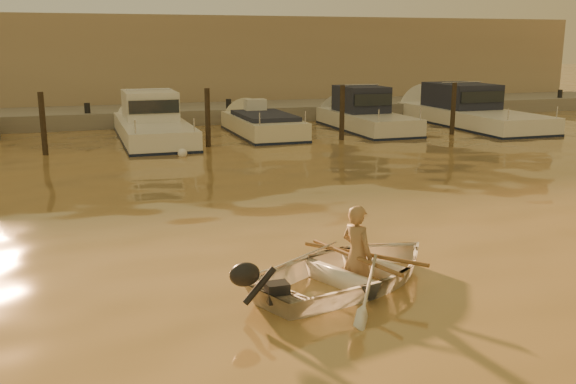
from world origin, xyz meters
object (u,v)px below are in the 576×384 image
object	(u,v)px
moored_boat_2	(153,123)
moored_boat_3	(263,129)
moored_boat_4	(367,115)
waterfront_building	(161,64)
moored_boat_5	(471,111)
dinghy	(352,270)
person	(357,254)

from	to	relation	value
moored_boat_2	moored_boat_3	size ratio (longest dim) A/B	1.29
moored_boat_4	waterfront_building	bearing A→B (deg)	121.89
moored_boat_4	moored_boat_5	size ratio (longest dim) A/B	0.73
dinghy	moored_boat_3	size ratio (longest dim) A/B	0.55
person	moored_boat_3	size ratio (longest dim) A/B	0.25
moored_boat_2	waterfront_building	size ratio (longest dim) A/B	0.17
moored_boat_2	moored_boat_3	distance (m)	4.24
moored_boat_4	dinghy	bearing A→B (deg)	-115.99
person	moored_boat_4	distance (m)	17.37
person	moored_boat_4	size ratio (longest dim) A/B	0.22
person	moored_boat_3	bearing A→B (deg)	-34.68
moored_boat_4	waterfront_building	distance (m)	13.08
dinghy	person	distance (m)	0.25
person	dinghy	bearing A→B (deg)	90.00
moored_boat_5	dinghy	bearing A→B (deg)	-128.82
dinghy	moored_boat_4	world-z (taller)	moored_boat_4
moored_boat_2	moored_boat_5	world-z (taller)	same
dinghy	moored_boat_4	distance (m)	17.45
moored_boat_4	person	bearing A→B (deg)	-115.77
dinghy	moored_boat_2	bearing A→B (deg)	-19.73
moored_boat_4	waterfront_building	xyz separation A→B (m)	(-6.85, 11.00, 1.77)
person	moored_boat_2	distance (m)	15.68
moored_boat_4	moored_boat_5	xyz separation A→B (m)	(4.97, 0.00, 0.00)
moored_boat_4	waterfront_building	size ratio (longest dim) A/B	0.15
person	moored_boat_4	world-z (taller)	moored_boat_4
person	moored_boat_2	bearing A→B (deg)	-19.38
dinghy	moored_boat_5	bearing A→B (deg)	-62.27
moored_boat_2	moored_boat_3	bearing A→B (deg)	0.00
dinghy	person	xyz separation A→B (m)	(0.09, 0.04, 0.22)
moored_boat_2	waterfront_building	world-z (taller)	waterfront_building
dinghy	moored_boat_2	distance (m)	15.72
dinghy	moored_boat_2	world-z (taller)	moored_boat_2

